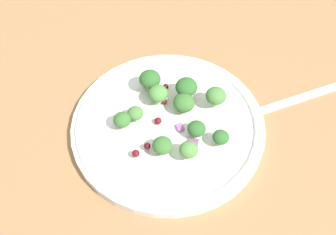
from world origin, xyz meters
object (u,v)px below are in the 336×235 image
object	(u,v)px
broccoli_floret_0	(189,150)
fork	(281,104)
plate	(168,126)
broccoli_floret_1	(135,113)
broccoli_floret_2	(184,103)

from	to	relation	value
broccoli_floret_0	fork	xyz separation A→B (cm)	(0.79, 16.36, -2.94)
plate	broccoli_floret_0	size ratio (longest dim) A/B	10.81
broccoli_floret_1	fork	distance (cm)	20.67
broccoli_floret_0	broccoli_floret_2	size ratio (longest dim) A/B	0.81
fork	broccoli_floret_1	bearing A→B (deg)	-117.88
plate	broccoli_floret_1	world-z (taller)	broccoli_floret_1
plate	broccoli_floret_2	xyz separation A→B (cm)	(-0.40, 3.00, 2.12)
broccoli_floret_0	broccoli_floret_1	bearing A→B (deg)	-168.69
broccoli_floret_0	broccoli_floret_1	size ratio (longest dim) A/B	1.12
broccoli_floret_2	broccoli_floret_1	bearing A→B (deg)	-113.65
plate	broccoli_floret_1	bearing A→B (deg)	-135.00
broccoli_floret_1	broccoli_floret_2	bearing A→B (deg)	66.35
fork	plate	bearing A→B (deg)	-113.43
plate	fork	xyz separation A→B (cm)	(6.53, 15.07, -0.61)
broccoli_floret_0	broccoli_floret_2	xyz separation A→B (cm)	(-6.15, 4.30, -0.21)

